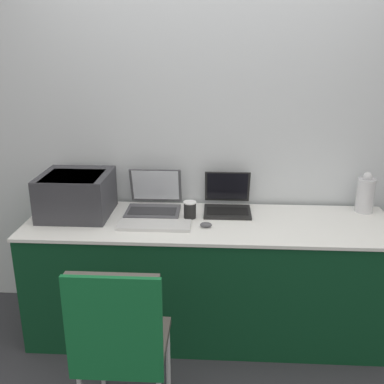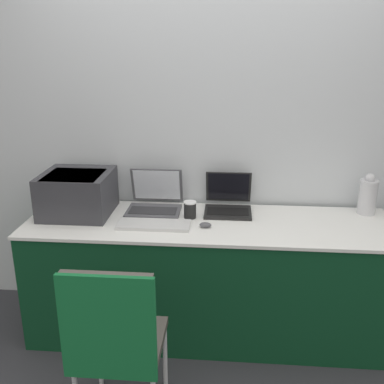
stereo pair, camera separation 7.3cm
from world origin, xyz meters
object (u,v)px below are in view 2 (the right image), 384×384
mouse (205,225)px  printer (77,192)px  laptop_right (228,203)px  chair (115,334)px  metal_pitcher (368,196)px  coffee_cup (190,210)px  external_keyboard (154,225)px  laptop_left (155,201)px

mouse → printer: bearing=168.8°
laptop_right → chair: (-0.50, -1.08, -0.27)m
laptop_right → metal_pitcher: 0.90m
mouse → metal_pitcher: size_ratio=0.27×
metal_pitcher → chair: size_ratio=0.29×
coffee_cup → mouse: bearing=-54.5°
metal_pitcher → mouse: bearing=-162.6°
laptop_right → external_keyboard: bearing=-145.2°
laptop_left → printer: bearing=-167.0°
chair → mouse: bearing=64.5°
coffee_cup → chair: 1.00m
metal_pitcher → chair: 1.81m
printer → mouse: bearing=-11.2°
laptop_left → mouse: bearing=-38.1°
laptop_left → chair: 1.09m
printer → laptop_right: printer is taller
chair → coffee_cup: bearing=74.1°
external_keyboard → metal_pitcher: bearing=13.9°
metal_pitcher → coffee_cup: bearing=-171.3°
coffee_cup → chair: (-0.27, -0.93, -0.27)m
external_keyboard → coffee_cup: coffee_cup is taller
mouse → metal_pitcher: metal_pitcher is taller
coffee_cup → chair: chair is taller
external_keyboard → mouse: size_ratio=6.11×
printer → chair: size_ratio=0.47×
printer → coffee_cup: (0.73, -0.02, -0.09)m
external_keyboard → mouse: bearing=1.7°
laptop_left → metal_pitcher: size_ratio=1.29×
coffee_cup → printer: bearing=178.7°
laptop_left → mouse: (0.35, -0.28, -0.04)m
external_keyboard → mouse: (0.31, 0.01, 0.01)m
printer → external_keyboard: printer is taller
laptop_left → metal_pitcher: (1.38, 0.05, 0.06)m
printer → external_keyboard: size_ratio=0.97×
laptop_left → chair: bearing=-91.1°
mouse → metal_pitcher: (1.02, 0.32, 0.11)m
metal_pitcher → laptop_left: bearing=-178.1°
laptop_right → chair: bearing=-115.0°
laptop_right → mouse: bearing=-113.8°
laptop_right → coffee_cup: (-0.24, -0.15, 0.00)m
laptop_right → external_keyboard: 0.54m
laptop_right → mouse: (-0.13, -0.30, -0.04)m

